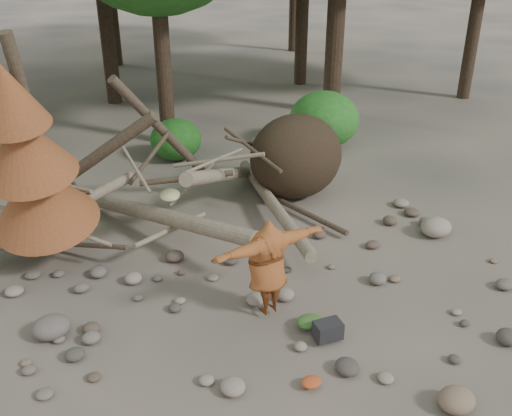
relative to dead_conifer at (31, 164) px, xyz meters
name	(u,v)px	position (x,y,z in m)	size (l,w,h in m)	color
ground	(280,327)	(3.12, -3.37, -2.11)	(120.00, 120.00, 0.00)	#514C44
deadfall_pile	(275,163)	(5.13, 0.87, -1.16)	(8.55, 5.24, 3.30)	#332619
dead_conifer	(31,164)	(0.00, 0.00, 0.00)	(2.06, 2.16, 4.35)	#4C3F30
bush_mid	(176,139)	(3.92, 4.43, -1.55)	(1.40, 1.40, 1.12)	#24691E
bush_right	(324,119)	(8.12, 3.63, -1.31)	(2.00, 2.00, 1.60)	#2E7C26
frisbee_thrower	(268,267)	(3.08, -2.97, -1.20)	(2.72, 0.76, 2.44)	brown
backpack	(328,333)	(3.63, -3.97, -1.97)	(0.42, 0.28, 0.28)	black
cloth_green	(309,324)	(3.52, -3.59, -2.03)	(0.43, 0.36, 0.16)	#366126
cloth_orange	(311,385)	(2.89, -4.75, -2.06)	(0.30, 0.24, 0.11)	#B0431E
boulder_front_right	(457,400)	(4.44, -5.89, -1.96)	(0.50, 0.45, 0.30)	#856A53
boulder_mid_right	(436,227)	(7.41, -2.04, -1.92)	(0.65, 0.58, 0.39)	gray
boulder_mid_left	(51,327)	(-0.21, -2.07, -1.94)	(0.59, 0.53, 0.35)	#625953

